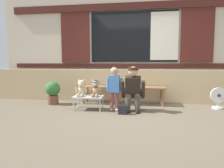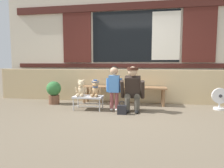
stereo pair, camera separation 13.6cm
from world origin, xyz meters
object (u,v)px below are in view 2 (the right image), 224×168
(teddy_bear_plain, at_px, (81,89))
(child_standing, at_px, (114,83))
(adult_crouching, at_px, (133,89))
(wooden_bench_long, at_px, (123,89))
(small_display_bench, at_px, (88,98))
(floor_fan, at_px, (220,99))
(teddy_bear_with_hat, at_px, (95,88))
(handbag_on_ground, at_px, (122,110))
(potted_plant, at_px, (54,91))

(teddy_bear_plain, relative_size, child_standing, 0.38)
(adult_crouching, bearing_deg, child_standing, -179.28)
(adult_crouching, bearing_deg, wooden_bench_long, 112.84)
(wooden_bench_long, height_order, small_display_bench, wooden_bench_long)
(teddy_bear_plain, bearing_deg, floor_fan, 9.37)
(teddy_bear_plain, xyz_separation_m, teddy_bear_with_hat, (0.32, 0.00, 0.01))
(small_display_bench, bearing_deg, teddy_bear_plain, 179.49)
(teddy_bear_plain, relative_size, adult_crouching, 0.38)
(floor_fan, bearing_deg, teddy_bear_plain, -170.63)
(handbag_on_ground, bearing_deg, small_display_bench, 160.35)
(child_standing, bearing_deg, handbag_on_ground, -54.33)
(small_display_bench, xyz_separation_m, handbag_on_ground, (0.78, -0.28, -0.17))
(teddy_bear_with_hat, bearing_deg, handbag_on_ground, -24.33)
(child_standing, distance_m, potted_plant, 1.68)
(child_standing, distance_m, handbag_on_ground, 0.61)
(handbag_on_ground, relative_size, potted_plant, 0.48)
(teddy_bear_plain, bearing_deg, potted_plant, 152.83)
(small_display_bench, distance_m, potted_plant, 1.12)
(potted_plant, bearing_deg, child_standing, -15.24)
(wooden_bench_long, relative_size, handbag_on_ground, 7.72)
(teddy_bear_plain, relative_size, potted_plant, 0.64)
(adult_crouching, relative_size, potted_plant, 1.67)
(floor_fan, bearing_deg, small_display_bench, -170.09)
(wooden_bench_long, xyz_separation_m, floor_fan, (2.16, -0.23, -0.13))
(wooden_bench_long, relative_size, floor_fan, 4.37)
(child_standing, relative_size, potted_plant, 1.68)
(wooden_bench_long, height_order, teddy_bear_plain, teddy_bear_plain)
(floor_fan, bearing_deg, child_standing, -167.89)
(teddy_bear_with_hat, relative_size, adult_crouching, 0.38)
(adult_crouching, height_order, floor_fan, adult_crouching)
(teddy_bear_plain, bearing_deg, adult_crouching, 0.71)
(floor_fan, bearing_deg, potted_plant, -179.28)
(wooden_bench_long, relative_size, teddy_bear_with_hat, 5.78)
(handbag_on_ground, bearing_deg, adult_crouching, 56.48)
(wooden_bench_long, xyz_separation_m, child_standing, (-0.10, -0.72, 0.22))
(wooden_bench_long, height_order, child_standing, child_standing)
(handbag_on_ground, bearing_deg, potted_plant, 158.14)
(handbag_on_ground, height_order, floor_fan, floor_fan)
(child_standing, bearing_deg, potted_plant, 164.76)
(adult_crouching, distance_m, floor_fan, 1.94)
(adult_crouching, relative_size, floor_fan, 1.98)
(wooden_bench_long, distance_m, teddy_bear_with_hat, 0.90)
(floor_fan, bearing_deg, wooden_bench_long, 173.80)
(teddy_bear_plain, bearing_deg, handbag_on_ground, -16.60)
(small_display_bench, distance_m, teddy_bear_with_hat, 0.26)
(teddy_bear_plain, distance_m, potted_plant, 0.99)
(wooden_bench_long, height_order, floor_fan, floor_fan)
(child_standing, bearing_deg, floor_fan, 12.11)
(teddy_bear_with_hat, bearing_deg, small_display_bench, -179.23)
(teddy_bear_plain, relative_size, handbag_on_ground, 1.34)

